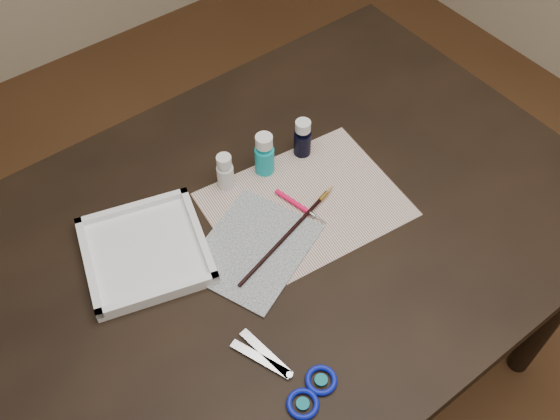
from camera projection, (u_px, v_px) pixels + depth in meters
ground at (280, 379)px, 1.84m from camera, size 3.50×3.50×0.02m
table at (280, 316)px, 1.53m from camera, size 1.30×0.90×0.75m
paper at (305, 204)px, 1.27m from camera, size 0.41×0.33×0.00m
canvas at (254, 249)px, 1.20m from camera, size 0.29×0.26×0.00m
paint_bottle_white at (225, 171)px, 1.27m from camera, size 0.04×0.04×0.09m
paint_bottle_cyan at (264, 154)px, 1.29m from camera, size 0.04×0.04×0.10m
paint_bottle_navy at (303, 138)px, 1.32m from camera, size 0.05×0.05×0.09m
paintbrush at (289, 232)px, 1.21m from camera, size 0.30×0.09×0.01m
craft_knife at (301, 207)px, 1.25m from camera, size 0.04×0.13×0.01m
scissors at (278, 372)px, 1.04m from camera, size 0.18×0.23×0.01m
palette_tray at (145, 251)px, 1.18m from camera, size 0.28×0.28×0.03m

